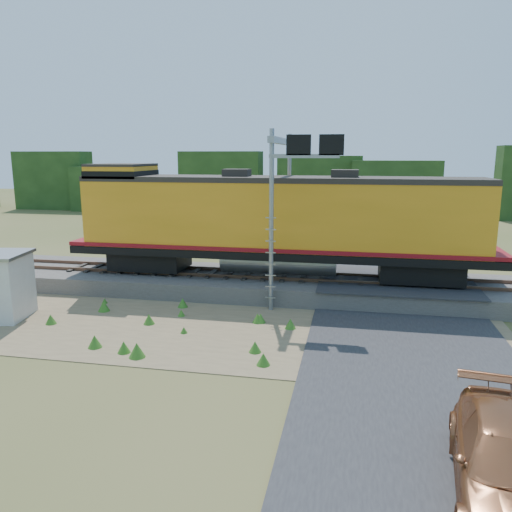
# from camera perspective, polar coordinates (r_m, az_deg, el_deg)

# --- Properties ---
(ground) EXTENTS (140.00, 140.00, 0.00)m
(ground) POSITION_cam_1_polar(r_m,az_deg,el_deg) (19.05, -4.76, -8.76)
(ground) COLOR #475123
(ground) RESTS_ON ground
(ballast) EXTENTS (70.00, 5.00, 0.80)m
(ballast) POSITION_cam_1_polar(r_m,az_deg,el_deg) (24.49, -0.93, -3.12)
(ballast) COLOR slate
(ballast) RESTS_ON ground
(rails) EXTENTS (70.00, 1.54, 0.16)m
(rails) POSITION_cam_1_polar(r_m,az_deg,el_deg) (24.37, -0.93, -2.03)
(rails) COLOR brown
(rails) RESTS_ON ballast
(dirt_shoulder) EXTENTS (26.00, 8.00, 0.03)m
(dirt_shoulder) POSITION_cam_1_polar(r_m,az_deg,el_deg) (20.10, -9.91, -7.75)
(dirt_shoulder) COLOR #8C7754
(dirt_shoulder) RESTS_ON ground
(road) EXTENTS (7.00, 66.00, 0.86)m
(road) POSITION_cam_1_polar(r_m,az_deg,el_deg) (19.15, 16.73, -8.83)
(road) COLOR #38383A
(road) RESTS_ON ground
(tree_line_north) EXTENTS (130.00, 3.00, 6.50)m
(tree_line_north) POSITION_cam_1_polar(r_m,az_deg,el_deg) (55.50, 6.08, 7.83)
(tree_line_north) COLOR #1D3914
(tree_line_north) RESTS_ON ground
(weed_clumps) EXTENTS (15.00, 6.20, 0.56)m
(weed_clumps) POSITION_cam_1_polar(r_m,az_deg,el_deg) (20.33, -14.30, -7.76)
(weed_clumps) COLOR #397521
(weed_clumps) RESTS_ON ground
(locomotive) EXTENTS (20.11, 3.07, 5.19)m
(locomotive) POSITION_cam_1_polar(r_m,az_deg,el_deg) (23.67, 1.89, 4.06)
(locomotive) COLOR black
(locomotive) RESTS_ON rails
(signal_gantry) EXTENTS (3.02, 6.20, 7.62)m
(signal_gantry) POSITION_cam_1_polar(r_m,az_deg,el_deg) (22.69, 3.70, 9.20)
(signal_gantry) COLOR gray
(signal_gantry) RESTS_ON ground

